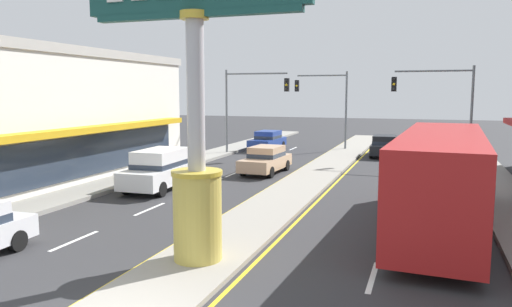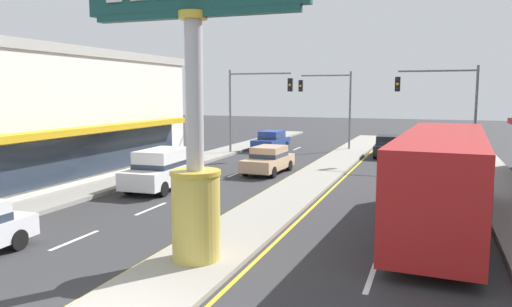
# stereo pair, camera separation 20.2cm
# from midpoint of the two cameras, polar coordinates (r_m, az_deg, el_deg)

# --- Properties ---
(median_strip) EXTENTS (2.49, 52.00, 0.14)m
(median_strip) POSITION_cam_midpoint_polar(r_m,az_deg,el_deg) (26.26, 6.31, -2.79)
(median_strip) COLOR gray
(median_strip) RESTS_ON ground
(sidewalk_left) EXTENTS (2.27, 60.00, 0.18)m
(sidewalk_left) POSITION_cam_midpoint_polar(r_m,az_deg,el_deg) (27.87, -12.98, -2.31)
(sidewalk_left) COLOR gray
(sidewalk_left) RESTS_ON ground
(sidewalk_right) EXTENTS (2.27, 60.00, 0.18)m
(sidewalk_right) POSITION_cam_midpoint_polar(r_m,az_deg,el_deg) (23.88, 26.72, -4.48)
(sidewalk_right) COLOR gray
(sidewalk_right) RESTS_ON ground
(lane_markings) EXTENTS (9.23, 52.00, 0.01)m
(lane_markings) POSITION_cam_midpoint_polar(r_m,az_deg,el_deg) (24.98, 5.61, -3.45)
(lane_markings) COLOR silver
(lane_markings) RESTS_ON ground
(district_sign) EXTENTS (6.14, 1.35, 8.13)m
(district_sign) POSITION_cam_midpoint_polar(r_m,az_deg,el_deg) (12.81, -7.48, 4.25)
(district_sign) COLOR gold
(district_sign) RESTS_ON median_strip
(storefront_left) EXTENTS (10.47, 19.03, 6.79)m
(storefront_left) POSITION_cam_midpoint_polar(r_m,az_deg,el_deg) (28.68, -26.51, 4.03)
(storefront_left) COLOR silver
(storefront_left) RESTS_ON ground
(traffic_light_left_side) EXTENTS (4.86, 0.46, 6.20)m
(traffic_light_left_side) POSITION_cam_midpoint_polar(r_m,az_deg,el_deg) (35.36, -1.00, 6.62)
(traffic_light_left_side) COLOR slate
(traffic_light_left_side) RESTS_ON ground
(traffic_light_right_side) EXTENTS (4.86, 0.46, 6.20)m
(traffic_light_right_side) POSITION_cam_midpoint_polar(r_m,az_deg,el_deg) (32.48, 20.65, 6.11)
(traffic_light_right_side) COLOR slate
(traffic_light_right_side) RESTS_ON ground
(traffic_light_median_far) EXTENTS (4.20, 0.46, 6.20)m
(traffic_light_median_far) POSITION_cam_midpoint_polar(r_m,az_deg,el_deg) (39.38, 8.17, 6.53)
(traffic_light_median_far) COLOR slate
(traffic_light_median_far) RESTS_ON ground
(bus_near_right_lane) EXTENTS (3.12, 11.32, 3.26)m
(bus_near_right_lane) POSITION_cam_midpoint_polar(r_m,az_deg,el_deg) (17.44, 20.47, -2.30)
(bus_near_right_lane) COLOR #B21E1E
(bus_near_right_lane) RESTS_ON ground
(sedan_far_right_lane) EXTENTS (1.92, 4.34, 1.53)m
(sedan_far_right_lane) POSITION_cam_midpoint_polar(r_m,az_deg,el_deg) (36.12, 14.60, 0.90)
(sedan_far_right_lane) COLOR black
(sedan_far_right_lane) RESTS_ON ground
(sedan_near_left_lane) EXTENTS (2.00, 4.38, 1.53)m
(sedan_near_left_lane) POSITION_cam_midpoint_polar(r_m,az_deg,el_deg) (27.81, 0.95, -0.69)
(sedan_near_left_lane) COLOR tan
(sedan_near_left_lane) RESTS_ON ground
(sedan_mid_left_lane) EXTENTS (2.00, 4.38, 1.53)m
(sedan_mid_left_lane) POSITION_cam_midpoint_polar(r_m,az_deg,el_deg) (38.80, 1.22, 1.55)
(sedan_mid_left_lane) COLOR navy
(sedan_mid_left_lane) RESTS_ON ground
(suv_kerb_right) EXTENTS (2.10, 4.67, 1.90)m
(suv_kerb_right) POSITION_cam_midpoint_polar(r_m,az_deg,el_deg) (23.61, -11.43, -1.77)
(suv_kerb_right) COLOR white
(suv_kerb_right) RESTS_ON ground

